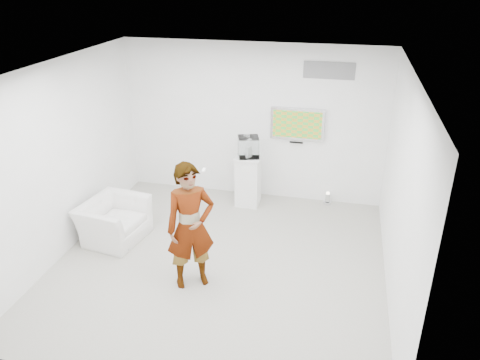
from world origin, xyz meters
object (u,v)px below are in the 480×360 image
at_px(person, 191,227).
at_px(tv, 297,124).
at_px(pedestal, 248,180).
at_px(floor_uplight, 327,198).
at_px(armchair, 114,221).

bearing_deg(person, tv, 38.96).
bearing_deg(pedestal, floor_uplight, 12.09).
xyz_separation_m(person, floor_uplight, (1.77, 2.94, -0.81)).
xyz_separation_m(armchair, floor_uplight, (3.44, 2.08, -0.22)).
distance_m(armchair, pedestal, 2.61).
height_order(armchair, floor_uplight, armchair).
height_order(armchair, pedestal, pedestal).
bearing_deg(armchair, person, -108.67).
relative_size(person, pedestal, 1.90).
distance_m(person, floor_uplight, 3.53).
xyz_separation_m(person, pedestal, (0.26, 2.62, -0.44)).
relative_size(armchair, floor_uplight, 4.25).
height_order(tv, floor_uplight, tv).
relative_size(tv, armchair, 0.96).
distance_m(armchair, floor_uplight, 4.02).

